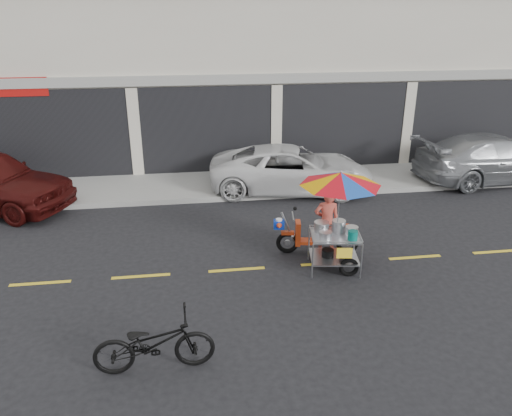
{
  "coord_description": "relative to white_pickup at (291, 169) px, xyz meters",
  "views": [
    {
      "loc": [
        -2.91,
        -9.3,
        5.21
      ],
      "look_at": [
        -1.5,
        0.6,
        1.15
      ],
      "focal_mm": 35.0,
      "sensor_mm": 36.0,
      "label": 1
    }
  ],
  "objects": [
    {
      "name": "centerline",
      "position": [
        -0.15,
        -4.7,
        -0.67
      ],
      "size": [
        42.0,
        0.1,
        0.01
      ],
      "primitive_type": "cube",
      "color": "gold",
      "rests_on": "ground"
    },
    {
      "name": "sidewalk",
      "position": [
        -0.15,
        0.8,
        -0.6
      ],
      "size": [
        45.0,
        3.0,
        0.15
      ],
      "primitive_type": "cube",
      "color": "gray",
      "rests_on": "ground"
    },
    {
      "name": "shophouse_block",
      "position": [
        2.67,
        5.89,
        3.56
      ],
      "size": [
        36.0,
        8.11,
        10.4
      ],
      "color": "beige",
      "rests_on": "ground"
    },
    {
      "name": "white_pickup",
      "position": [
        0.0,
        0.0,
        0.0
      ],
      "size": [
        5.12,
        2.96,
        1.34
      ],
      "primitive_type": "imported",
      "rotation": [
        0.0,
        0.0,
        1.41
      ],
      "color": "silver",
      "rests_on": "ground"
    },
    {
      "name": "silver_pickup",
      "position": [
        6.55,
        0.0,
        0.07
      ],
      "size": [
        5.27,
        2.55,
        1.48
      ],
      "primitive_type": "imported",
      "rotation": [
        0.0,
        0.0,
        1.67
      ],
      "color": "#95999D",
      "rests_on": "ground"
    },
    {
      "name": "ground",
      "position": [
        -0.15,
        -4.7,
        -0.67
      ],
      "size": [
        90.0,
        90.0,
        0.0
      ],
      "primitive_type": "plane",
      "color": "black"
    },
    {
      "name": "near_bicycle",
      "position": [
        -3.71,
        -7.63,
        -0.19
      ],
      "size": [
        1.85,
        0.69,
        0.96
      ],
      "primitive_type": "imported",
      "rotation": [
        0.0,
        0.0,
        1.6
      ],
      "color": "black",
      "rests_on": "ground"
    },
    {
      "name": "food_vendor_rig",
      "position": [
        -0.08,
        -4.63,
        0.7
      ],
      "size": [
        2.16,
        1.95,
        2.18
      ],
      "rotation": [
        0.0,
        0.0,
        -0.15
      ],
      "color": "black",
      "rests_on": "ground"
    }
  ]
}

